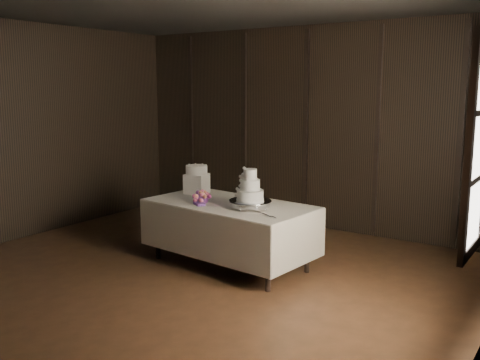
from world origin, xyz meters
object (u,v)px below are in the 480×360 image
display_table (230,231)px  wedding_cake (247,188)px  box_pedestal (197,184)px  cake_stand (250,204)px  small_cake (197,170)px  bouquet (202,198)px

display_table → wedding_cake: (0.32, -0.11, 0.57)m
display_table → box_pedestal: (-0.69, 0.26, 0.47)m
cake_stand → wedding_cake: 0.19m
small_cake → cake_stand: bearing=-18.8°
cake_stand → display_table: bearing=164.8°
bouquet → box_pedestal: 0.59m
display_table → cake_stand: (0.35, -0.10, 0.39)m
display_table → bouquet: (-0.28, -0.16, 0.40)m
wedding_cake → box_pedestal: 1.09m
wedding_cake → bouquet: 0.63m
box_pedestal → small_cake: bearing=0.0°
display_table → box_pedestal: 0.87m
cake_stand → box_pedestal: (-1.04, 0.35, 0.08)m
display_table → box_pedestal: box_pedestal is taller
wedding_cake → small_cake: bearing=160.5°
display_table → cake_stand: size_ratio=4.31×
box_pedestal → cake_stand: bearing=-18.8°
bouquet → small_cake: (-0.41, 0.42, 0.24)m
wedding_cake → box_pedestal: bearing=160.5°
cake_stand → bouquet: (-0.63, -0.06, 0.02)m
display_table → bouquet: bearing=-145.1°
bouquet → small_cake: 0.63m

